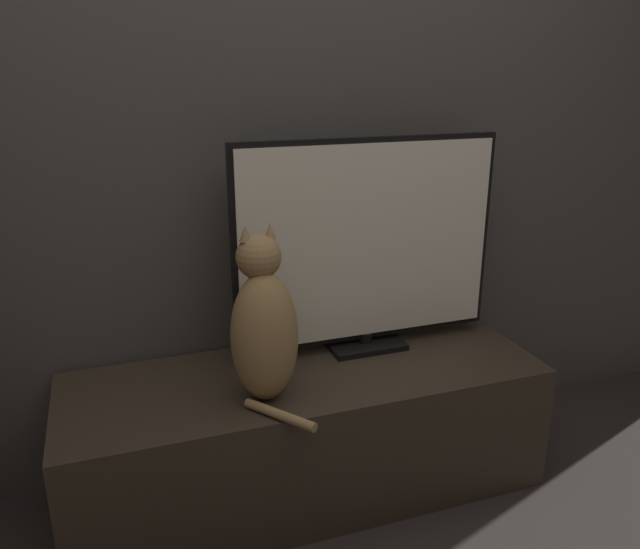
{
  "coord_description": "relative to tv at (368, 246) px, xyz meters",
  "views": [
    {
      "loc": [
        -0.56,
        -0.82,
        1.4
      ],
      "look_at": [
        0.05,
        0.91,
        0.78
      ],
      "focal_mm": 35.0,
      "sensor_mm": 36.0,
      "label": 1
    }
  ],
  "objects": [
    {
      "name": "cat",
      "position": [
        -0.42,
        -0.23,
        -0.14
      ],
      "size": [
        0.21,
        0.34,
        0.53
      ],
      "rotation": [
        0.0,
        0.0,
        0.04
      ],
      "color": "#997547",
      "rests_on": "tv_stand"
    },
    {
      "name": "wall_back",
      "position": [
        -0.26,
        0.19,
        0.49
      ],
      "size": [
        4.8,
        0.05,
        2.6
      ],
      "color": "#47423D",
      "rests_on": "ground_plane"
    },
    {
      "name": "tv_stand",
      "position": [
        -0.26,
        -0.12,
        -0.59
      ],
      "size": [
        1.56,
        0.53,
        0.44
      ],
      "color": "#33281E",
      "rests_on": "ground_plane"
    },
    {
      "name": "tv",
      "position": [
        0.0,
        0.0,
        0.0
      ],
      "size": [
        0.93,
        0.16,
        0.73
      ],
      "color": "black",
      "rests_on": "tv_stand"
    }
  ]
}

